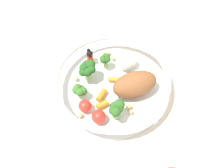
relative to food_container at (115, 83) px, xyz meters
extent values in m
plane|color=silver|center=(-0.02, 0.01, -0.03)|extent=(2.40, 2.40, 0.00)
cylinder|color=white|center=(-0.01, 0.00, -0.03)|extent=(0.24, 0.24, 0.01)
torus|color=white|center=(-0.01, 0.00, 0.01)|extent=(0.25, 0.25, 0.01)
ellipsoid|color=brown|center=(0.04, 0.00, 0.01)|extent=(0.11, 0.10, 0.05)
cylinder|color=#8EB766|center=(-0.03, 0.05, -0.01)|extent=(0.01, 0.01, 0.02)
sphere|color=#2D6023|center=(-0.03, 0.05, 0.01)|extent=(0.02, 0.02, 0.02)
sphere|color=#2D6023|center=(-0.03, 0.06, 0.01)|extent=(0.01, 0.01, 0.01)
sphere|color=#2D6023|center=(-0.04, 0.06, 0.01)|extent=(0.01, 0.01, 0.01)
sphere|color=#2D6023|center=(-0.04, 0.05, 0.01)|extent=(0.01, 0.01, 0.01)
sphere|color=#2D6023|center=(-0.04, 0.05, 0.01)|extent=(0.01, 0.01, 0.01)
sphere|color=#2D6023|center=(-0.03, 0.05, 0.01)|extent=(0.01, 0.01, 0.01)
cylinder|color=#8EB766|center=(-0.06, 0.01, -0.01)|extent=(0.01, 0.01, 0.03)
sphere|color=#23561E|center=(-0.05, 0.01, 0.02)|extent=(0.02, 0.02, 0.02)
sphere|color=#23561E|center=(-0.06, 0.02, 0.02)|extent=(0.02, 0.02, 0.02)
sphere|color=#23561E|center=(-0.07, 0.02, 0.02)|extent=(0.02, 0.02, 0.02)
sphere|color=#23561E|center=(-0.07, 0.01, 0.02)|extent=(0.02, 0.02, 0.02)
sphere|color=#23561E|center=(-0.07, 0.00, 0.02)|extent=(0.02, 0.02, 0.02)
sphere|color=#23561E|center=(-0.06, 0.00, 0.02)|extent=(0.02, 0.02, 0.02)
cylinder|color=#8EB766|center=(-0.07, -0.04, -0.01)|extent=(0.01, 0.01, 0.02)
sphere|color=#386B28|center=(-0.06, -0.04, 0.00)|extent=(0.02, 0.02, 0.02)
sphere|color=#386B28|center=(-0.07, -0.03, 0.00)|extent=(0.01, 0.01, 0.01)
sphere|color=#386B28|center=(-0.07, -0.03, 0.01)|extent=(0.02, 0.02, 0.02)
sphere|color=#386B28|center=(-0.07, -0.04, 0.00)|extent=(0.02, 0.02, 0.02)
sphere|color=#386B28|center=(-0.07, -0.04, 0.01)|extent=(0.02, 0.02, 0.02)
cylinder|color=#7FAD5B|center=(0.02, -0.07, -0.01)|extent=(0.01, 0.01, 0.02)
sphere|color=#2D6023|center=(0.03, -0.07, 0.01)|extent=(0.02, 0.02, 0.02)
sphere|color=#2D6023|center=(0.02, -0.06, 0.02)|extent=(0.02, 0.02, 0.02)
sphere|color=#2D6023|center=(0.02, -0.06, 0.01)|extent=(0.02, 0.02, 0.02)
sphere|color=#2D6023|center=(0.01, -0.07, 0.01)|extent=(0.02, 0.02, 0.02)
sphere|color=#2D6023|center=(0.02, -0.08, 0.02)|extent=(0.02, 0.02, 0.02)
sphere|color=silver|center=(0.02, 0.07, -0.01)|extent=(0.03, 0.03, 0.03)
sphere|color=silver|center=(0.02, 0.08, 0.00)|extent=(0.03, 0.03, 0.03)
sphere|color=silver|center=(0.01, 0.07, -0.01)|extent=(0.04, 0.04, 0.04)
sphere|color=silver|center=(0.01, 0.06, -0.01)|extent=(0.03, 0.03, 0.03)
cube|color=yellow|center=(-0.07, 0.06, -0.02)|extent=(0.02, 0.02, 0.00)
cylinder|color=red|center=(-0.07, 0.06, -0.01)|extent=(0.02, 0.02, 0.02)
sphere|color=black|center=(-0.07, 0.06, 0.01)|extent=(0.01, 0.01, 0.01)
sphere|color=black|center=(-0.07, 0.05, 0.01)|extent=(0.01, 0.01, 0.01)
sphere|color=black|center=(-0.08, 0.06, 0.01)|extent=(0.01, 0.01, 0.01)
cylinder|color=orange|center=(-0.01, 0.02, -0.02)|extent=(0.03, 0.02, 0.01)
cylinder|color=orange|center=(-0.02, -0.03, -0.01)|extent=(0.02, 0.03, 0.01)
cylinder|color=orange|center=(-0.01, -0.05, -0.01)|extent=(0.03, 0.03, 0.01)
sphere|color=red|center=(-0.01, -0.09, -0.01)|extent=(0.03, 0.03, 0.03)
sphere|color=red|center=(-0.05, -0.07, -0.01)|extent=(0.03, 0.03, 0.03)
sphere|color=#D1B775|center=(-0.05, 0.08, -0.02)|extent=(0.01, 0.01, 0.01)
sphere|color=tan|center=(0.04, -0.04, -0.02)|extent=(0.01, 0.01, 0.01)
sphere|color=#D1B775|center=(-0.02, 0.08, -0.02)|extent=(0.01, 0.01, 0.01)
sphere|color=#D1B775|center=(-0.09, 0.00, -0.02)|extent=(0.01, 0.01, 0.01)
sphere|color=tan|center=(-0.05, 0.09, -0.02)|extent=(0.01, 0.01, 0.01)
sphere|color=tan|center=(-0.05, -0.09, -0.02)|extent=(0.01, 0.01, 0.01)
sphere|color=#D1B775|center=(-0.04, 0.09, -0.02)|extent=(0.01, 0.01, 0.01)
sphere|color=tan|center=(0.05, -0.05, -0.02)|extent=(0.01, 0.01, 0.01)
sphere|color=tan|center=(-0.07, 0.04, -0.02)|extent=(0.01, 0.01, 0.01)
cube|color=silver|center=(-0.11, 0.24, -0.03)|extent=(0.16, 0.17, 0.01)
camera|label=1|loc=(0.08, -0.34, 0.54)|focal=47.31mm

